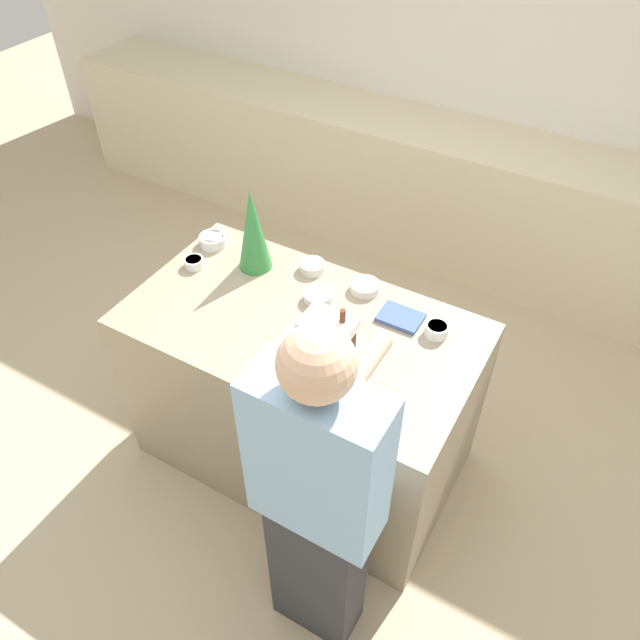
% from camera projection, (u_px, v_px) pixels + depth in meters
% --- Properties ---
extents(ground_plane, '(12.00, 12.00, 0.00)m').
position_uv_depth(ground_plane, '(304.00, 451.00, 3.25)').
color(ground_plane, '#C6B28E').
extents(wall_back, '(8.00, 0.05, 2.60)m').
position_uv_depth(wall_back, '(494.00, 54.00, 3.80)').
color(wall_back, white).
rests_on(wall_back, ground_plane).
extents(back_cabinet_block, '(6.00, 0.60, 0.92)m').
position_uv_depth(back_cabinet_block, '(454.00, 198.00, 4.17)').
color(back_cabinet_block, beige).
rests_on(back_cabinet_block, ground_plane).
extents(kitchen_island, '(1.50, 0.84, 0.92)m').
position_uv_depth(kitchen_island, '(303.00, 394.00, 2.93)').
color(kitchen_island, gray).
rests_on(kitchen_island, ground_plane).
extents(baking_tray, '(0.43, 0.29, 0.01)m').
position_uv_depth(baking_tray, '(327.00, 354.00, 2.48)').
color(baking_tray, '#B2B2BC').
rests_on(baking_tray, kitchen_island).
extents(gingerbread_house, '(0.20, 0.15, 0.23)m').
position_uv_depth(gingerbread_house, '(328.00, 336.00, 2.41)').
color(gingerbread_house, '#5B2D14').
rests_on(gingerbread_house, baking_tray).
extents(decorative_tree, '(0.15, 0.15, 0.40)m').
position_uv_depth(decorative_tree, '(253.00, 230.00, 2.76)').
color(decorative_tree, '#33843D').
rests_on(decorative_tree, kitchen_island).
extents(candy_bowl_behind_tray, '(0.13, 0.13, 0.04)m').
position_uv_depth(candy_bowl_behind_tray, '(318.00, 296.00, 2.71)').
color(candy_bowl_behind_tray, white).
rests_on(candy_bowl_behind_tray, kitchen_island).
extents(candy_bowl_far_left, '(0.09, 0.09, 0.04)m').
position_uv_depth(candy_bowl_far_left, '(194.00, 262.00, 2.88)').
color(candy_bowl_far_left, white).
rests_on(candy_bowl_far_left, kitchen_island).
extents(candy_bowl_far_right, '(0.13, 0.13, 0.05)m').
position_uv_depth(candy_bowl_far_right, '(213.00, 240.00, 3.00)').
color(candy_bowl_far_right, silver).
rests_on(candy_bowl_far_right, kitchen_island).
extents(candy_bowl_front_corner, '(0.10, 0.10, 0.05)m').
position_uv_depth(candy_bowl_front_corner, '(437.00, 329.00, 2.55)').
color(candy_bowl_front_corner, white).
rests_on(candy_bowl_front_corner, kitchen_island).
extents(candy_bowl_center_rear, '(0.13, 0.13, 0.04)m').
position_uv_depth(candy_bowl_center_rear, '(365.00, 287.00, 2.75)').
color(candy_bowl_center_rear, white).
rests_on(candy_bowl_center_rear, kitchen_island).
extents(candy_bowl_near_tray_right, '(0.12, 0.12, 0.04)m').
position_uv_depth(candy_bowl_near_tray_right, '(312.00, 266.00, 2.86)').
color(candy_bowl_near_tray_right, silver).
rests_on(candy_bowl_near_tray_right, kitchen_island).
extents(cookbook, '(0.18, 0.13, 0.02)m').
position_uv_depth(cookbook, '(400.00, 317.00, 2.63)').
color(cookbook, '#3F598C').
rests_on(cookbook, kitchen_island).
extents(person, '(0.43, 0.54, 1.65)m').
position_uv_depth(person, '(318.00, 504.00, 2.07)').
color(person, '#333338').
rests_on(person, ground_plane).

